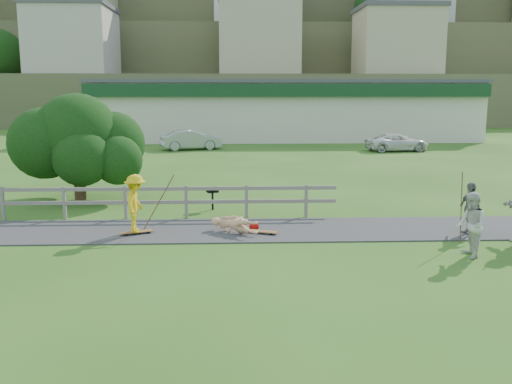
% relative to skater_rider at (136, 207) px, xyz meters
% --- Properties ---
extents(ground, '(260.00, 260.00, 0.00)m').
position_rel_skater_rider_xyz_m(ground, '(3.29, -1.07, -0.86)').
color(ground, '#2D5418').
rests_on(ground, ground).
extents(path, '(34.00, 3.00, 0.04)m').
position_rel_skater_rider_xyz_m(path, '(3.29, 0.43, -0.84)').
color(path, '#353537').
rests_on(path, ground).
extents(fence, '(15.05, 0.10, 1.10)m').
position_rel_skater_rider_xyz_m(fence, '(-1.33, 2.23, -0.13)').
color(fence, '#646058').
rests_on(fence, ground).
extents(strip_mall, '(32.50, 10.75, 5.10)m').
position_rel_skater_rider_xyz_m(strip_mall, '(7.29, 33.86, 1.72)').
color(strip_mall, silver).
rests_on(strip_mall, ground).
extents(hillside, '(220.00, 67.00, 47.50)m').
position_rel_skater_rider_xyz_m(hillside, '(3.29, 90.23, 13.56)').
color(hillside, '#4D5633').
rests_on(hillside, ground).
extents(skater_rider, '(0.67, 1.13, 1.71)m').
position_rel_skater_rider_xyz_m(skater_rider, '(0.00, 0.00, 0.00)').
color(skater_rider, yellow).
rests_on(skater_rider, ground).
extents(skater_fallen, '(1.26, 1.48, 0.58)m').
position_rel_skater_rider_xyz_m(skater_fallen, '(2.87, 0.02, -0.57)').
color(skater_fallen, '#DDA57A').
rests_on(skater_fallen, ground).
extents(spectator_a, '(0.68, 0.85, 1.68)m').
position_rel_skater_rider_xyz_m(spectator_a, '(8.86, -2.60, -0.02)').
color(spectator_a, beige).
rests_on(spectator_a, ground).
extents(spectator_b, '(0.57, 0.98, 1.56)m').
position_rel_skater_rider_xyz_m(spectator_b, '(9.81, -0.30, -0.07)').
color(spectator_b, slate).
rests_on(spectator_b, ground).
extents(car_silver, '(4.52, 2.61, 1.41)m').
position_rel_skater_rider_xyz_m(car_silver, '(-0.15, 24.51, -0.15)').
color(car_silver, '#9C9DA3').
rests_on(car_silver, ground).
extents(car_white, '(4.59, 2.62, 1.21)m').
position_rel_skater_rider_xyz_m(car_white, '(14.35, 22.99, -0.25)').
color(car_white, white).
rests_on(car_white, ground).
extents(tree, '(5.16, 5.16, 3.33)m').
position_rel_skater_rider_xyz_m(tree, '(-3.10, 5.66, 0.81)').
color(tree, black).
rests_on(tree, ground).
extents(bbq, '(0.46, 0.41, 0.82)m').
position_rel_skater_rider_xyz_m(bbq, '(2.11, 3.58, -0.44)').
color(bbq, black).
rests_on(bbq, ground).
extents(longboard_rider, '(0.97, 0.58, 0.11)m').
position_rel_skater_rider_xyz_m(longboard_rider, '(0.00, 0.00, -0.80)').
color(longboard_rider, brown).
rests_on(longboard_rider, ground).
extents(longboard_fallen, '(1.00, 0.60, 0.11)m').
position_rel_skater_rider_xyz_m(longboard_fallen, '(3.67, -0.08, -0.80)').
color(longboard_fallen, brown).
rests_on(longboard_fallen, ground).
extents(helmet, '(0.30, 0.30, 0.30)m').
position_rel_skater_rider_xyz_m(helmet, '(3.47, 0.37, -0.71)').
color(helmet, '#A40B07').
rests_on(helmet, ground).
extents(pole_rider, '(0.03, 0.03, 2.00)m').
position_rel_skater_rider_xyz_m(pole_rider, '(0.60, 0.40, 0.14)').
color(pole_rider, brown).
rests_on(pole_rider, ground).
extents(pole_spec_left, '(0.03, 0.03, 2.00)m').
position_rel_skater_rider_xyz_m(pole_spec_left, '(9.16, -1.22, 0.14)').
color(pole_spec_left, brown).
rests_on(pole_spec_left, ground).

